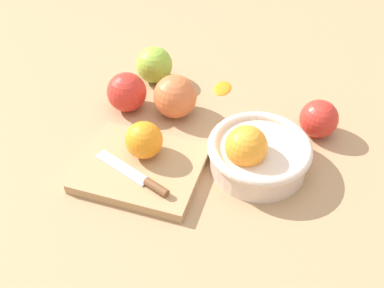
# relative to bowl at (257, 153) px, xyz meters

# --- Properties ---
(ground_plane) EXTENTS (2.40, 2.40, 0.00)m
(ground_plane) POSITION_rel_bowl_xyz_m (0.12, -0.07, -0.04)
(ground_plane) COLOR tan
(bowl) EXTENTS (0.18, 0.18, 0.10)m
(bowl) POSITION_rel_bowl_xyz_m (0.00, 0.00, 0.00)
(bowl) COLOR beige
(bowl) RESTS_ON ground_plane
(cutting_board) EXTENTS (0.24, 0.21, 0.02)m
(cutting_board) POSITION_rel_bowl_xyz_m (0.20, 0.02, -0.03)
(cutting_board) COLOR tan
(cutting_board) RESTS_ON ground_plane
(orange_on_board) EXTENTS (0.06, 0.06, 0.06)m
(orange_on_board) POSITION_rel_bowl_xyz_m (0.19, -0.00, 0.02)
(orange_on_board) COLOR orange
(orange_on_board) RESTS_ON cutting_board
(knife) EXTENTS (0.14, 0.10, 0.01)m
(knife) POSITION_rel_bowl_xyz_m (0.19, 0.06, -0.01)
(knife) COLOR silver
(knife) RESTS_ON cutting_board
(apple_front_right) EXTENTS (0.08, 0.08, 0.08)m
(apple_front_right) POSITION_rel_bowl_xyz_m (0.25, -0.15, 0.00)
(apple_front_right) COLOR red
(apple_front_right) RESTS_ON ground_plane
(apple_mid_left) EXTENTS (0.07, 0.07, 0.07)m
(apple_mid_left) POSITION_rel_bowl_xyz_m (-0.12, -0.10, -0.00)
(apple_mid_left) COLOR red
(apple_mid_left) RESTS_ON ground_plane
(apple_front_center) EXTENTS (0.08, 0.08, 0.08)m
(apple_front_center) POSITION_rel_bowl_xyz_m (0.15, -0.14, 0.01)
(apple_front_center) COLOR #CC6638
(apple_front_center) RESTS_ON ground_plane
(apple_front_right_2) EXTENTS (0.08, 0.08, 0.08)m
(apple_front_right_2) POSITION_rel_bowl_xyz_m (0.20, -0.25, 0.00)
(apple_front_right_2) COLOR #8EB738
(apple_front_right_2) RESTS_ON ground_plane
(citrus_peel) EXTENTS (0.05, 0.06, 0.01)m
(citrus_peel) POSITION_rel_bowl_xyz_m (0.06, -0.22, -0.03)
(citrus_peel) COLOR orange
(citrus_peel) RESTS_ON ground_plane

